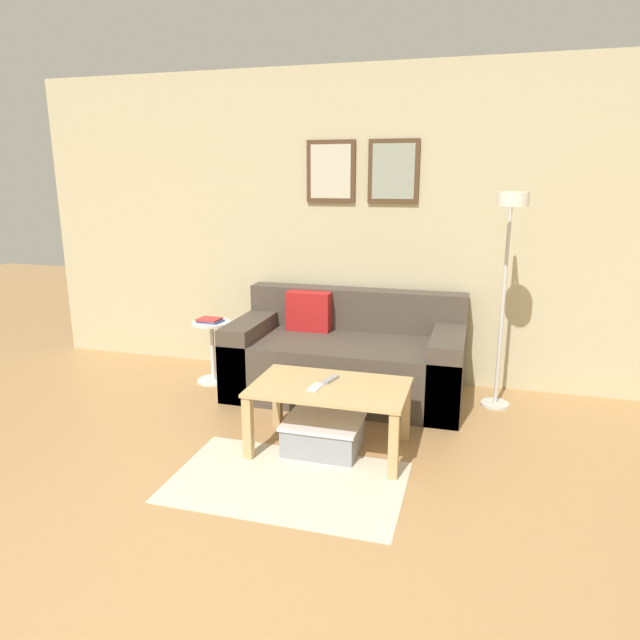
% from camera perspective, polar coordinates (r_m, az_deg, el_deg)
% --- Properties ---
extents(wall_back, '(5.60, 0.09, 2.55)m').
position_cam_1_polar(wall_back, '(4.83, 2.43, 9.28)').
color(wall_back, '#C6BC93').
rests_on(wall_back, ground_plane).
extents(area_rug, '(1.32, 0.82, 0.01)m').
position_cam_1_polar(area_rug, '(3.38, -3.30, -15.81)').
color(area_rug, beige).
rests_on(area_rug, ground_plane).
extents(couch, '(1.80, 0.90, 0.79)m').
position_cam_1_polar(couch, '(4.53, 2.67, -3.85)').
color(couch, '#4C4238').
rests_on(couch, ground_plane).
extents(coffee_table, '(0.97, 0.60, 0.43)m').
position_cam_1_polar(coffee_table, '(3.60, 0.98, -7.70)').
color(coffee_table, tan).
rests_on(coffee_table, ground_plane).
extents(storage_bin, '(0.48, 0.41, 0.20)m').
position_cam_1_polar(storage_bin, '(3.68, 0.32, -11.37)').
color(storage_bin, gray).
rests_on(storage_bin, ground_plane).
extents(floor_lamp, '(0.21, 0.48, 1.59)m').
position_cam_1_polar(floor_lamp, '(4.12, 18.28, 6.12)').
color(floor_lamp, silver).
rests_on(floor_lamp, ground_plane).
extents(side_table, '(0.33, 0.33, 0.52)m').
position_cam_1_polar(side_table, '(4.87, -10.71, -2.57)').
color(side_table, white).
rests_on(side_table, ground_plane).
extents(book_stack, '(0.21, 0.16, 0.03)m').
position_cam_1_polar(book_stack, '(4.81, -10.96, -0.02)').
color(book_stack, '#335199').
rests_on(book_stack, side_table).
extents(remote_control, '(0.08, 0.16, 0.02)m').
position_cam_1_polar(remote_control, '(3.64, 1.08, -5.97)').
color(remote_control, '#99999E').
rests_on(remote_control, coffee_table).
extents(cell_phone, '(0.08, 0.15, 0.01)m').
position_cam_1_polar(cell_phone, '(3.53, -0.46, -6.73)').
color(cell_phone, silver).
rests_on(cell_phone, coffee_table).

